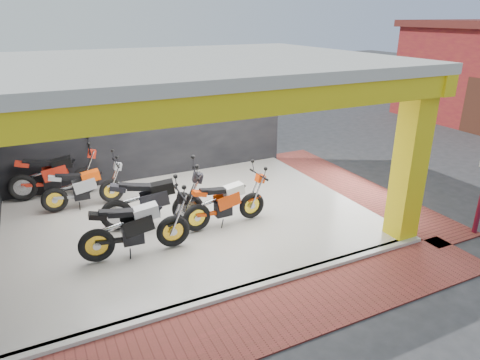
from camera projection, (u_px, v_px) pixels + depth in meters
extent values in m
plane|color=#2D2D30|center=(227.00, 262.00, 8.35)|extent=(80.00, 80.00, 0.00)
cube|color=beige|center=(192.00, 219.00, 10.00)|extent=(8.00, 6.00, 0.10)
cube|color=beige|center=(184.00, 63.00, 8.72)|extent=(8.40, 6.40, 0.20)
cube|color=black|center=(151.00, 120.00, 11.98)|extent=(8.20, 0.20, 3.50)
cube|color=yellow|center=(410.00, 161.00, 8.63)|extent=(0.50, 0.50, 3.50)
cube|color=yellow|center=(253.00, 103.00, 6.32)|extent=(8.40, 0.30, 0.40)
cube|color=yellow|center=(340.00, 68.00, 10.48)|extent=(0.30, 6.40, 0.40)
cube|color=beige|center=(251.00, 288.00, 7.47)|extent=(8.00, 0.20, 0.10)
cube|color=maroon|center=(274.00, 316.00, 6.84)|extent=(9.00, 1.40, 0.03)
cube|color=maroon|center=(353.00, 186.00, 11.99)|extent=(1.40, 7.00, 0.03)
cube|color=#3F1E14|center=(475.00, 106.00, 17.06)|extent=(0.06, 1.00, 2.20)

